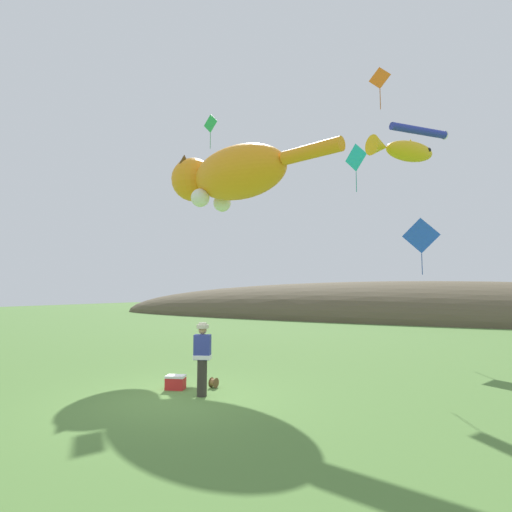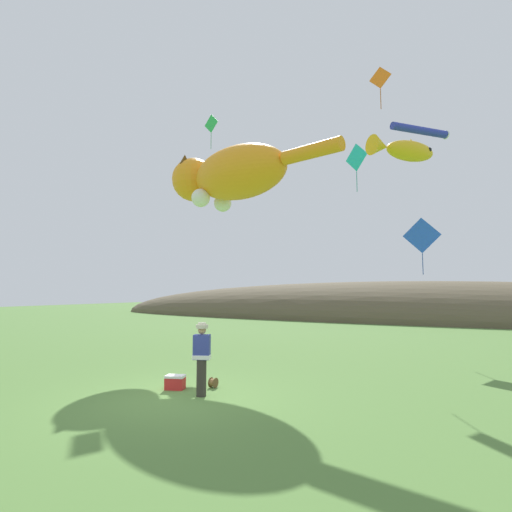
% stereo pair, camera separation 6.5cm
% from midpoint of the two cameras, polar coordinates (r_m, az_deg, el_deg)
% --- Properties ---
extents(ground_plane, '(120.00, 120.00, 0.00)m').
position_cam_midpoint_polar(ground_plane, '(10.23, -11.34, -19.39)').
color(ground_plane, '#517A38').
extents(distant_hill_ridge, '(63.53, 13.46, 6.87)m').
position_cam_midpoint_polar(distant_hill_ridge, '(38.73, 18.72, -8.53)').
color(distant_hill_ridge, brown).
rests_on(distant_hill_ridge, ground).
extents(festival_attendant, '(0.49, 0.40, 1.77)m').
position_cam_midpoint_polar(festival_attendant, '(10.19, -7.87, -14.02)').
color(festival_attendant, '#332D28').
rests_on(festival_attendant, ground).
extents(kite_spool, '(0.16, 0.26, 0.26)m').
position_cam_midpoint_polar(kite_spool, '(11.16, -6.24, -17.54)').
color(kite_spool, olive).
rests_on(kite_spool, ground).
extents(picnic_cooler, '(0.57, 0.47, 0.36)m').
position_cam_midpoint_polar(picnic_cooler, '(11.12, -11.59, -17.25)').
color(picnic_cooler, red).
rests_on(picnic_cooler, ground).
extents(kite_giant_cat, '(8.71, 3.42, 2.68)m').
position_cam_midpoint_polar(kite_giant_cat, '(17.84, -4.11, 11.37)').
color(kite_giant_cat, orange).
extents(kite_fish_windsock, '(2.43, 2.71, 0.88)m').
position_cam_midpoint_polar(kite_fish_windsock, '(16.61, 20.14, 14.02)').
color(kite_fish_windsock, gold).
extents(kite_tube_streamer, '(2.44, 2.65, 0.44)m').
position_cam_midpoint_polar(kite_tube_streamer, '(21.33, 22.25, 16.23)').
color(kite_tube_streamer, '#2633A5').
extents(kite_diamond_blue, '(1.52, 0.14, 2.43)m').
position_cam_midpoint_polar(kite_diamond_blue, '(18.35, 22.41, 2.69)').
color(kite_diamond_blue, blue).
extents(kite_diamond_orange, '(0.95, 0.17, 1.86)m').
position_cam_midpoint_polar(kite_diamond_orange, '(19.14, 17.15, 23.07)').
color(kite_diamond_orange, orange).
extents(kite_diamond_green, '(1.02, 0.22, 1.94)m').
position_cam_midpoint_polar(kite_diamond_green, '(23.07, -6.60, 18.24)').
color(kite_diamond_green, green).
extents(kite_diamond_teal, '(1.09, 0.62, 2.14)m').
position_cam_midpoint_polar(kite_diamond_teal, '(18.26, 13.97, 13.45)').
color(kite_diamond_teal, '#19BFBF').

